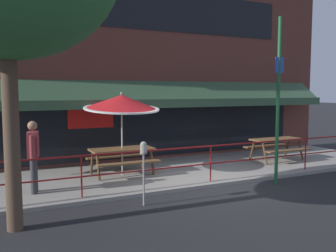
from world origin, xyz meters
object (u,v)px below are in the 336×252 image
patio_umbrella_left (122,103)px  pedestrian_walking (33,153)px  street_sign_pole (278,100)px  picnic_table_centre (277,143)px  picnic_table_left (122,154)px  parking_meter_near (144,154)px

patio_umbrella_left → pedestrian_walking: patio_umbrella_left is taller
pedestrian_walking → street_sign_pole: size_ratio=0.39×
street_sign_pole → pedestrian_walking: bearing=164.8°
picnic_table_centre → street_sign_pole: bearing=-132.6°
pedestrian_walking → street_sign_pole: (5.96, -1.62, 1.21)m
picnic_table_centre → pedestrian_walking: (-8.04, -0.63, 0.35)m
picnic_table_left → picnic_table_centre: 5.53m
patio_umbrella_left → street_sign_pole: size_ratio=0.54×
parking_meter_near → street_sign_pole: bearing=2.1°
picnic_table_left → patio_umbrella_left: patio_umbrella_left is taller
picnic_table_centre → street_sign_pole: size_ratio=0.41×
street_sign_pole → picnic_table_left: bearing=143.6°
picnic_table_left → parking_meter_near: 2.76m
picnic_table_centre → pedestrian_walking: bearing=-175.5°
patio_umbrella_left → street_sign_pole: street_sign_pole is taller
picnic_table_centre → picnic_table_left: bearing=177.0°
picnic_table_left → street_sign_pole: (3.45, -2.54, 1.56)m
pedestrian_walking → picnic_table_centre: bearing=4.5°
patio_umbrella_left → street_sign_pole: 4.29m
pedestrian_walking → parking_meter_near: 2.72m
patio_umbrella_left → parking_meter_near: size_ratio=1.68×
parking_meter_near → picnic_table_left: bearing=80.5°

